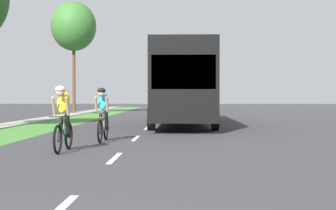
% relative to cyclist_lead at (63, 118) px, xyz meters
% --- Properties ---
extents(ground_plane, '(120.00, 120.00, 0.00)m').
position_rel_cyclist_lead_xyz_m(ground_plane, '(1.41, 11.21, -0.81)').
color(ground_plane, '#38383A').
extents(grass_verge, '(2.44, 70.00, 0.01)m').
position_rel_cyclist_lead_xyz_m(grass_verge, '(-3.20, 11.21, -0.81)').
color(grass_verge, '#478438').
rests_on(grass_verge, ground_plane).
extents(sidewalk_concrete, '(1.27, 70.00, 0.10)m').
position_rel_cyclist_lead_xyz_m(sidewalk_concrete, '(-5.05, 11.21, -0.81)').
color(sidewalk_concrete, '#9E998E').
rests_on(sidewalk_concrete, ground_plane).
extents(lane_markings_center, '(0.12, 53.13, 0.01)m').
position_rel_cyclist_lead_xyz_m(lane_markings_center, '(1.41, 15.21, -0.81)').
color(lane_markings_center, white).
rests_on(lane_markings_center, ground_plane).
extents(cyclist_lead, '(0.42, 1.72, 1.58)m').
position_rel_cyclist_lead_xyz_m(cyclist_lead, '(0.00, 0.00, 0.00)').
color(cyclist_lead, black).
rests_on(cyclist_lead, ground_plane).
extents(cyclist_trailing, '(0.42, 1.72, 1.58)m').
position_rel_cyclist_lead_xyz_m(cyclist_trailing, '(0.54, 2.51, 0.00)').
color(cyclist_trailing, black).
rests_on(cyclist_trailing, ground_plane).
extents(bus_black, '(2.78, 11.60, 3.48)m').
position_rel_cyclist_lead_xyz_m(bus_black, '(2.93, 10.81, 1.17)').
color(bus_black, black).
rests_on(bus_black, ground_plane).
extents(pickup_dark_green, '(2.22, 5.10, 1.64)m').
position_rel_cyclist_lead_xyz_m(pickup_dark_green, '(2.85, 29.51, 0.02)').
color(pickup_dark_green, '#194C2D').
rests_on(pickup_dark_green, ground_plane).
extents(suv_maroon, '(2.15, 4.70, 1.79)m').
position_rel_cyclist_lead_xyz_m(suv_maroon, '(2.85, 40.78, 0.14)').
color(suv_maroon, maroon).
rests_on(suv_maroon, ground_plane).
extents(sedan_blue, '(1.98, 4.30, 1.52)m').
position_rel_cyclist_lead_xyz_m(sedan_blue, '(2.76, 51.76, -0.04)').
color(sedan_blue, '#23389E').
rests_on(sedan_blue, ground_plane).
extents(street_tree_far, '(3.48, 3.48, 8.71)m').
position_rel_cyclist_lead_xyz_m(street_tree_far, '(-5.48, 24.73, 5.95)').
color(street_tree_far, brown).
rests_on(street_tree_far, ground_plane).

